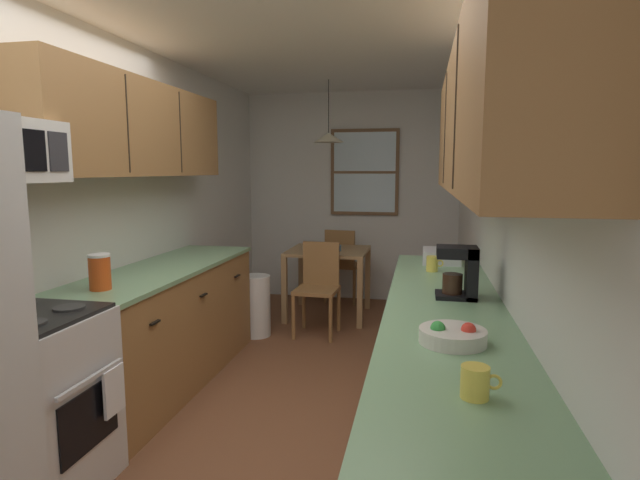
% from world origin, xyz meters
% --- Properties ---
extents(ground_plane, '(12.00, 12.00, 0.00)m').
position_xyz_m(ground_plane, '(0.00, 1.00, 0.00)').
color(ground_plane, brown).
extents(wall_left, '(0.10, 9.00, 2.55)m').
position_xyz_m(wall_left, '(-1.35, 1.00, 1.27)').
color(wall_left, silver).
rests_on(wall_left, ground).
extents(wall_right, '(0.10, 9.00, 2.55)m').
position_xyz_m(wall_right, '(1.35, 1.00, 1.27)').
color(wall_right, silver).
rests_on(wall_right, ground).
extents(wall_back, '(4.40, 0.10, 2.55)m').
position_xyz_m(wall_back, '(0.00, 3.65, 1.27)').
color(wall_back, silver).
rests_on(wall_back, ground).
extents(ceiling_slab, '(4.40, 9.00, 0.08)m').
position_xyz_m(ceiling_slab, '(0.00, 1.00, 2.59)').
color(ceiling_slab, white).
extents(stove_range, '(0.66, 0.60, 1.10)m').
position_xyz_m(stove_range, '(-0.99, -0.58, 0.47)').
color(stove_range, silver).
rests_on(stove_range, ground).
extents(counter_left, '(0.64, 2.09, 0.90)m').
position_xyz_m(counter_left, '(-1.00, 0.76, 0.45)').
color(counter_left, olive).
rests_on(counter_left, ground).
extents(upper_cabinets_left, '(0.33, 2.17, 0.66)m').
position_xyz_m(upper_cabinets_left, '(-1.14, 0.71, 1.89)').
color(upper_cabinets_left, olive).
extents(counter_right, '(0.64, 3.19, 0.90)m').
position_xyz_m(counter_right, '(1.00, 0.04, 0.45)').
color(counter_right, olive).
rests_on(counter_right, ground).
extents(upper_cabinets_right, '(0.33, 2.87, 0.69)m').
position_xyz_m(upper_cabinets_right, '(1.14, -0.01, 1.84)').
color(upper_cabinets_right, olive).
extents(dining_table, '(0.85, 0.81, 0.75)m').
position_xyz_m(dining_table, '(-0.13, 2.77, 0.62)').
color(dining_table, '#A87F51').
rests_on(dining_table, ground).
extents(dining_chair_near, '(0.42, 0.42, 0.90)m').
position_xyz_m(dining_chair_near, '(-0.12, 2.16, 0.50)').
color(dining_chair_near, olive).
rests_on(dining_chair_near, ground).
extents(dining_chair_far, '(0.45, 0.45, 0.90)m').
position_xyz_m(dining_chair_far, '(-0.07, 3.39, 0.50)').
color(dining_chair_far, olive).
rests_on(dining_chair_far, ground).
extents(pendant_light, '(0.33, 0.33, 0.65)m').
position_xyz_m(pendant_light, '(-0.13, 2.77, 1.95)').
color(pendant_light, black).
extents(back_window, '(0.83, 0.05, 1.04)m').
position_xyz_m(back_window, '(0.17, 3.58, 1.58)').
color(back_window, brown).
extents(trash_bin, '(0.28, 0.28, 0.60)m').
position_xyz_m(trash_bin, '(-0.70, 1.97, 0.30)').
color(trash_bin, white).
rests_on(trash_bin, ground).
extents(storage_canister, '(0.13, 0.13, 0.21)m').
position_xyz_m(storage_canister, '(-1.00, 0.02, 1.01)').
color(storage_canister, '#D84C19').
rests_on(storage_canister, counter_left).
extents(dish_towel, '(0.02, 0.16, 0.24)m').
position_xyz_m(dish_towel, '(-0.64, -0.43, 0.50)').
color(dish_towel, white).
extents(coffee_maker, '(0.22, 0.18, 0.29)m').
position_xyz_m(coffee_maker, '(1.08, 0.24, 1.05)').
color(coffee_maker, black).
rests_on(coffee_maker, counter_right).
extents(mug_by_coffeemaker, '(0.13, 0.09, 0.10)m').
position_xyz_m(mug_by_coffeemaker, '(1.03, -1.04, 0.95)').
color(mug_by_coffeemaker, '#E5CC4C').
rests_on(mug_by_coffeemaker, counter_right).
extents(mug_spare, '(0.12, 0.08, 0.11)m').
position_xyz_m(mug_spare, '(0.94, 0.97, 0.95)').
color(mug_spare, '#E5CC4C').
rests_on(mug_spare, counter_right).
extents(fruit_bowl, '(0.27, 0.27, 0.09)m').
position_xyz_m(fruit_bowl, '(1.00, -0.54, 0.94)').
color(fruit_bowl, silver).
rests_on(fruit_bowl, counter_right).
extents(dish_rack, '(0.28, 0.34, 0.10)m').
position_xyz_m(dish_rack, '(1.02, 1.34, 0.95)').
color(dish_rack, silver).
rests_on(dish_rack, counter_right).
extents(table_serving_bowl, '(0.16, 0.16, 0.06)m').
position_xyz_m(table_serving_bowl, '(-0.06, 2.71, 0.78)').
color(table_serving_bowl, '#4C7299').
rests_on(table_serving_bowl, dining_table).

